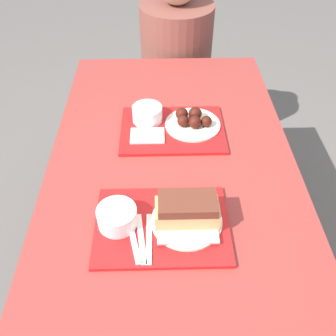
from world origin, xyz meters
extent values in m
plane|color=#605B56|center=(0.00, 0.00, 0.00)|extent=(12.00, 12.00, 0.00)
cube|color=maroon|center=(0.00, 0.00, 0.73)|extent=(0.86, 1.62, 0.04)
cylinder|color=maroon|center=(-0.37, 0.73, 0.35)|extent=(0.07, 0.07, 0.71)
cylinder|color=maroon|center=(0.37, 0.73, 0.35)|extent=(0.07, 0.07, 0.71)
cube|color=maroon|center=(0.00, 1.03, 0.43)|extent=(0.81, 0.28, 0.04)
cylinder|color=maroon|center=(-0.35, 1.03, 0.20)|extent=(0.06, 0.06, 0.41)
cylinder|color=maroon|center=(0.35, 1.03, 0.20)|extent=(0.06, 0.06, 0.41)
cube|color=red|center=(-0.04, -0.22, 0.75)|extent=(0.39, 0.29, 0.01)
cube|color=red|center=(0.01, 0.23, 0.75)|extent=(0.39, 0.29, 0.01)
cylinder|color=white|center=(-0.17, -0.21, 0.79)|extent=(0.11, 0.11, 0.06)
cylinder|color=beige|center=(-0.17, -0.21, 0.81)|extent=(0.10, 0.10, 0.01)
cylinder|color=beige|center=(0.03, -0.21, 0.76)|extent=(0.21, 0.21, 0.01)
cube|color=silver|center=(0.03, -0.21, 0.77)|extent=(0.17, 0.17, 0.01)
cube|color=tan|center=(0.03, -0.21, 0.80)|extent=(0.18, 0.09, 0.05)
cube|color=brown|center=(0.03, -0.21, 0.84)|extent=(0.16, 0.09, 0.03)
cube|color=white|center=(-0.10, -0.27, 0.76)|extent=(0.04, 0.17, 0.00)
cube|color=white|center=(-0.08, -0.27, 0.76)|extent=(0.02, 0.17, 0.00)
cube|color=white|center=(-0.12, -0.27, 0.76)|extent=(0.05, 0.17, 0.00)
cube|color=teal|center=(-0.03, -0.15, 0.76)|extent=(0.04, 0.03, 0.01)
cylinder|color=white|center=(-0.09, 0.29, 0.79)|extent=(0.11, 0.11, 0.06)
cylinder|color=beige|center=(-0.09, 0.29, 0.81)|extent=(0.10, 0.10, 0.01)
cylinder|color=beige|center=(0.08, 0.25, 0.76)|extent=(0.21, 0.21, 0.01)
sphere|color=#42140C|center=(0.13, 0.24, 0.79)|extent=(0.04, 0.04, 0.04)
sphere|color=#42140C|center=(0.09, 0.28, 0.79)|extent=(0.05, 0.05, 0.05)
sphere|color=#42140C|center=(0.04, 0.28, 0.79)|extent=(0.05, 0.05, 0.05)
sphere|color=#42140C|center=(0.05, 0.24, 0.79)|extent=(0.04, 0.04, 0.04)
sphere|color=#42140C|center=(0.09, 0.23, 0.79)|extent=(0.05, 0.05, 0.05)
cube|color=white|center=(-0.09, 0.19, 0.76)|extent=(0.12, 0.09, 0.01)
cylinder|color=brown|center=(0.05, 1.03, 0.69)|extent=(0.38, 0.38, 0.48)
camera|label=1|loc=(-0.04, -0.89, 1.62)|focal=40.00mm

